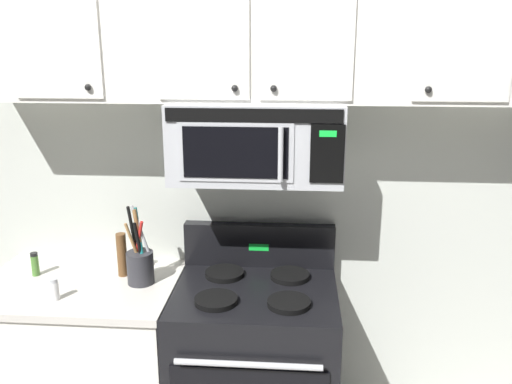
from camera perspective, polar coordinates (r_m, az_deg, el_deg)
back_wall at (r=2.69m, az=0.50°, el=1.74°), size 5.20×0.10×2.70m
stove_range at (r=2.72m, az=-0.11°, el=-18.54°), size 0.76×0.69×1.12m
over_range_microwave at (r=2.40m, az=0.09°, el=5.50°), size 0.76×0.43×0.35m
upper_cabinets at (r=2.39m, az=0.16°, el=16.29°), size 2.50×0.36×0.55m
counter_segment at (r=2.92m, az=-17.59°, el=-17.20°), size 0.93×0.65×0.90m
utensil_crock_charcoal at (r=2.59m, az=-12.31°, el=-7.42°), size 0.13×0.13×0.38m
salt_shaker at (r=2.55m, az=-20.75°, el=-9.72°), size 0.04×0.04×0.10m
pepper_mill at (r=2.68m, az=-14.15°, el=-6.52°), size 0.05×0.05×0.22m
spice_jar at (r=2.84m, az=-22.57°, el=-7.14°), size 0.04×0.04×0.12m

